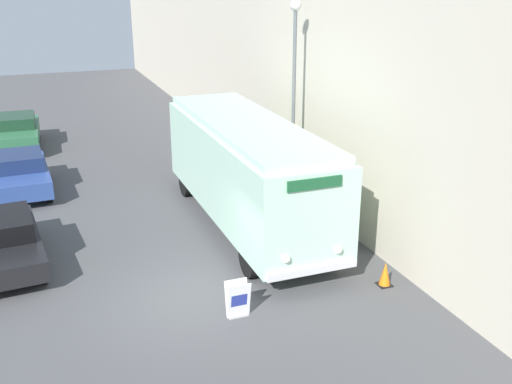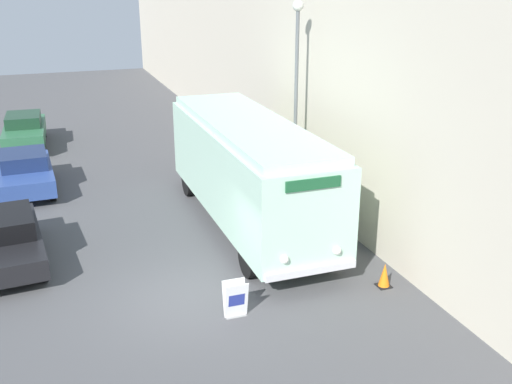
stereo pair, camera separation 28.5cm
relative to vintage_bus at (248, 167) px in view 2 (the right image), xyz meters
The scene contains 9 objects.
ground_plane 5.47m from the vintage_bus, 127.10° to the right, with size 80.00×80.00×0.00m, color #4C4C4F.
building_wall_right 6.85m from the vintage_bus, 63.79° to the left, with size 0.30×60.00×7.53m.
vintage_bus is the anchor object (origin of this frame).
sign_board 5.84m from the vintage_bus, 112.37° to the right, with size 0.57×0.35×0.92m.
streetlamp 3.44m from the vintage_bus, 27.52° to the left, with size 0.36×0.36×7.00m.
parked_car_near 7.48m from the vintage_bus, behind, with size 2.23×4.57×1.46m.
parked_car_mid 9.14m from the vintage_bus, 138.90° to the left, with size 2.05×4.38×1.49m.
parked_car_far 14.31m from the vintage_bus, 118.74° to the left, with size 1.99×4.81×1.56m.
traffic_cone 5.77m from the vintage_bus, 68.94° to the right, with size 0.36×0.36×0.67m.
Camera 2 is at (-2.88, -13.09, 7.76)m, focal length 42.00 mm.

